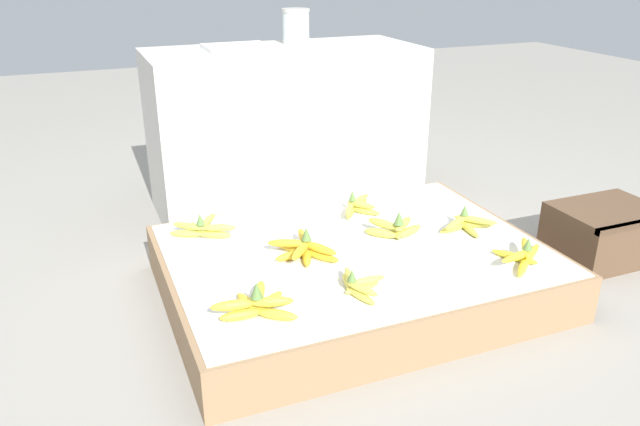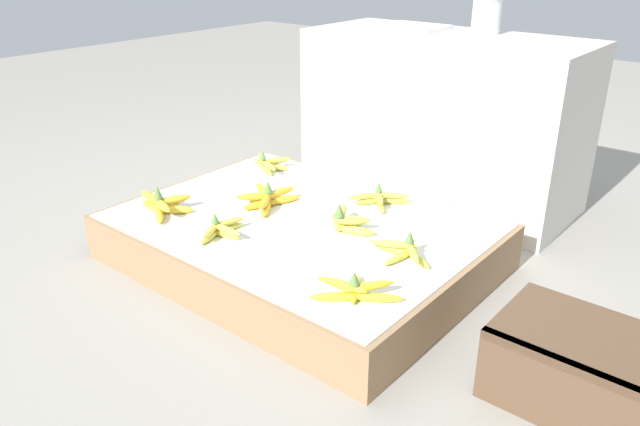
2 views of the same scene
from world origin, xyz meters
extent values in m
plane|color=gray|center=(0.00, 0.00, 0.00)|extent=(10.00, 10.00, 0.00)
cube|color=#997551|center=(0.00, 0.00, 0.08)|extent=(1.28, 0.95, 0.17)
cube|color=silver|center=(0.00, 0.00, 0.17)|extent=(1.24, 0.92, 0.00)
cube|color=beige|center=(0.06, 0.88, 0.36)|extent=(1.19, 0.52, 0.73)
cube|color=brown|center=(1.02, -0.11, 0.10)|extent=(0.39, 0.30, 0.21)
cube|color=#402E20|center=(1.02, -0.25, 0.19)|extent=(0.39, 0.02, 0.02)
ellipsoid|color=gold|center=(-0.39, -0.32, 0.19)|extent=(0.11, 0.10, 0.03)
ellipsoid|color=gold|center=(-0.39, -0.25, 0.19)|extent=(0.11, 0.10, 0.03)
ellipsoid|color=gold|center=(-0.45, -0.23, 0.19)|extent=(0.06, 0.12, 0.03)
ellipsoid|color=gold|center=(-0.48, -0.28, 0.19)|extent=(0.12, 0.04, 0.03)
ellipsoid|color=gold|center=(-0.40, -0.30, 0.22)|extent=(0.12, 0.06, 0.03)
ellipsoid|color=gold|center=(-0.41, -0.23, 0.22)|extent=(0.08, 0.12, 0.03)
ellipsoid|color=gold|center=(-0.50, -0.27, 0.22)|extent=(0.12, 0.05, 0.03)
cone|color=#5B7F3D|center=(-0.43, -0.28, 0.25)|extent=(0.04, 0.04, 0.05)
ellipsoid|color=#DBCC4C|center=(-0.13, -0.31, 0.18)|extent=(0.06, 0.12, 0.02)
ellipsoid|color=#DBCC4C|center=(-0.10, -0.27, 0.18)|extent=(0.12, 0.04, 0.02)
ellipsoid|color=#DBCC4C|center=(-0.13, -0.23, 0.18)|extent=(0.05, 0.12, 0.02)
ellipsoid|color=#DBCC4C|center=(-0.13, -0.31, 0.21)|extent=(0.07, 0.12, 0.02)
ellipsoid|color=#DBCC4C|center=(-0.09, -0.27, 0.21)|extent=(0.12, 0.03, 0.02)
ellipsoid|color=#DBCC4C|center=(-0.13, -0.23, 0.21)|extent=(0.05, 0.12, 0.02)
cone|color=#5B7F3D|center=(-0.14, -0.27, 0.24)|extent=(0.03, 0.03, 0.04)
ellipsoid|color=yellow|center=(0.52, -0.28, 0.18)|extent=(0.14, 0.11, 0.03)
ellipsoid|color=yellow|center=(0.45, -0.28, 0.18)|extent=(0.10, 0.15, 0.03)
ellipsoid|color=yellow|center=(0.43, -0.34, 0.18)|extent=(0.13, 0.12, 0.03)
ellipsoid|color=yellow|center=(0.49, -0.28, 0.21)|extent=(0.11, 0.14, 0.03)
ellipsoid|color=yellow|center=(0.43, -0.32, 0.21)|extent=(0.16, 0.05, 0.03)
cone|color=#5B7F3D|center=(0.47, -0.31, 0.24)|extent=(0.03, 0.03, 0.04)
ellipsoid|color=gold|center=(-0.15, 0.07, 0.19)|extent=(0.08, 0.14, 0.03)
ellipsoid|color=gold|center=(-0.20, 0.05, 0.19)|extent=(0.11, 0.13, 0.03)
ellipsoid|color=gold|center=(-0.22, 0.01, 0.19)|extent=(0.14, 0.05, 0.03)
ellipsoid|color=gold|center=(-0.18, -0.02, 0.19)|extent=(0.07, 0.14, 0.03)
ellipsoid|color=gold|center=(-0.14, -0.03, 0.19)|extent=(0.10, 0.13, 0.03)
ellipsoid|color=gold|center=(-0.16, 0.06, 0.21)|extent=(0.05, 0.14, 0.03)
ellipsoid|color=gold|center=(-0.23, 0.04, 0.21)|extent=(0.14, 0.09, 0.03)
ellipsoid|color=gold|center=(-0.21, -0.02, 0.21)|extent=(0.12, 0.12, 0.03)
ellipsoid|color=gold|center=(-0.15, -0.03, 0.21)|extent=(0.10, 0.14, 0.03)
cone|color=#5B7F3D|center=(-0.17, 0.02, 0.25)|extent=(0.03, 0.03, 0.05)
ellipsoid|color=gold|center=(0.23, 0.03, 0.19)|extent=(0.13, 0.07, 0.03)
ellipsoid|color=gold|center=(0.18, 0.05, 0.19)|extent=(0.06, 0.13, 0.03)
ellipsoid|color=gold|center=(0.13, 0.05, 0.19)|extent=(0.11, 0.11, 0.03)
ellipsoid|color=gold|center=(0.20, 0.03, 0.22)|extent=(0.12, 0.10, 0.03)
ellipsoid|color=gold|center=(0.14, 0.06, 0.22)|extent=(0.09, 0.12, 0.03)
cone|color=#5B7F3D|center=(0.17, 0.01, 0.26)|extent=(0.04, 0.04, 0.05)
ellipsoid|color=gold|center=(0.41, 0.00, 0.18)|extent=(0.16, 0.05, 0.02)
ellipsoid|color=gold|center=(0.44, -0.03, 0.18)|extent=(0.05, 0.16, 0.02)
ellipsoid|color=gold|center=(0.48, 0.00, 0.18)|extent=(0.15, 0.09, 0.02)
ellipsoid|color=gold|center=(0.40, -0.01, 0.21)|extent=(0.15, 0.09, 0.02)
ellipsoid|color=gold|center=(0.48, -0.02, 0.21)|extent=(0.13, 0.13, 0.02)
cone|color=#5B7F3D|center=(0.45, 0.01, 0.24)|extent=(0.03, 0.03, 0.04)
ellipsoid|color=gold|center=(-0.43, 0.27, 0.18)|extent=(0.12, 0.08, 0.03)
ellipsoid|color=gold|center=(-0.42, 0.31, 0.18)|extent=(0.12, 0.08, 0.03)
ellipsoid|color=gold|center=(-0.47, 0.34, 0.18)|extent=(0.04, 0.12, 0.03)
ellipsoid|color=gold|center=(-0.52, 0.31, 0.18)|extent=(0.12, 0.08, 0.03)
ellipsoid|color=gold|center=(-0.41, 0.27, 0.21)|extent=(0.12, 0.07, 0.03)
ellipsoid|color=gold|center=(-0.43, 0.34, 0.21)|extent=(0.09, 0.11, 0.03)
ellipsoid|color=gold|center=(-0.51, 0.32, 0.21)|extent=(0.11, 0.10, 0.03)
cone|color=#5B7F3D|center=(-0.47, 0.29, 0.24)|extent=(0.03, 0.03, 0.04)
ellipsoid|color=gold|center=(0.11, 0.27, 0.18)|extent=(0.09, 0.11, 0.02)
ellipsoid|color=gold|center=(0.17, 0.26, 0.18)|extent=(0.10, 0.10, 0.02)
ellipsoid|color=gold|center=(0.18, 0.33, 0.18)|extent=(0.11, 0.09, 0.02)
ellipsoid|color=gold|center=(0.09, 0.25, 0.21)|extent=(0.09, 0.11, 0.02)
ellipsoid|color=gold|center=(0.15, 0.27, 0.21)|extent=(0.10, 0.11, 0.02)
ellipsoid|color=gold|center=(0.17, 0.33, 0.21)|extent=(0.12, 0.08, 0.02)
cone|color=#5B7F3D|center=(0.13, 0.30, 0.24)|extent=(0.03, 0.03, 0.04)
cylinder|color=silver|center=(0.16, 1.00, 0.79)|extent=(0.12, 0.12, 0.14)
cylinder|color=#B7B2A8|center=(0.16, 1.00, 0.87)|extent=(0.13, 0.13, 0.02)
cube|color=white|center=(-0.14, 0.92, 0.73)|extent=(0.27, 0.21, 0.02)
camera|label=1|loc=(-0.84, -1.73, 1.12)|focal=35.00mm
camera|label=2|loc=(1.34, -1.52, 1.10)|focal=35.00mm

